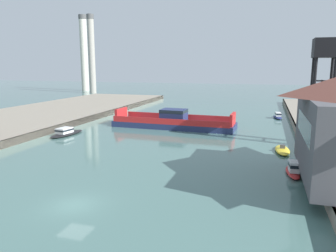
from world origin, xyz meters
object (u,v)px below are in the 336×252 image
Objects in this scene: moored_boat_far_left at (293,169)px; smokestack_distant_b at (92,52)px; moored_boat_mid_right at (66,132)px; moored_boat_near_right at (282,150)px; crane_tower at (325,60)px; moored_boat_mid_left at (278,116)px; chain_ferry at (174,122)px; smokestack_distant_a at (84,51)px.

smokestack_distant_b is at bearing 130.08° from moored_boat_far_left.
moored_boat_mid_right is 37.75m from moored_boat_far_left.
crane_tower is (5.21, 5.31, 12.35)m from moored_boat_near_right.
moored_boat_near_right is 14.42m from crane_tower.
moored_boat_near_right is 112.75m from smokestack_distant_b.
moored_boat_far_left is at bearing -89.30° from moored_boat_mid_left.
crane_tower is at bearing -43.08° from smokestack_distant_b.
moored_boat_mid_right is 1.58× the size of moored_boat_far_left.
smokestack_distant_a is at bearing 130.14° from chain_ferry.
moored_boat_mid_right is 0.22× the size of smokestack_distant_a.
moored_boat_mid_right is (-35.70, -30.13, -0.02)m from moored_boat_mid_left.
smokestack_distant_b is at bearing 136.92° from crane_tower.
moored_boat_mid_right is at bearing -139.84° from moored_boat_mid_left.
chain_ferry is 3.08× the size of moored_boat_mid_right.
moored_boat_mid_left is at bearing 41.76° from chain_ferry.
moored_boat_mid_left is at bearing -33.45° from smokestack_distant_b.
chain_ferry is at bearing 162.19° from crane_tower.
moored_boat_near_right is 0.75× the size of moored_boat_mid_right.
crane_tower is at bearing -78.96° from moored_boat_mid_left.
moored_boat_mid_right reaches higher than moored_boat_near_right.
moored_boat_far_left is at bearing -106.46° from crane_tower.
smokestack_distant_a is (-87.13, 62.21, 18.23)m from moored_boat_mid_left.
smokestack_distant_b reaches higher than moored_boat_mid_right.
moored_boat_near_right is 30.94m from moored_boat_mid_left.
smokestack_distant_a reaches higher than moored_boat_near_right.
smokestack_distant_a is (-92.13, 87.84, 6.14)m from crane_tower.
moored_boat_far_left reaches higher than moored_boat_mid_left.
moored_boat_far_left is (0.71, -9.92, 0.33)m from moored_boat_near_right.
moored_boat_far_left is at bearing -49.63° from smokestack_distant_a.
moored_boat_mid_left is (19.78, 17.66, -0.56)m from chain_ferry.
moored_boat_near_right is 128.74m from smokestack_distant_a.
moored_boat_near_right is at bearing -1.31° from moored_boat_mid_right.
chain_ferry reaches higher than moored_boat_far_left.
moored_boat_far_left reaches higher than moored_boat_mid_right.
moored_boat_far_left is 0.34× the size of crane_tower.
moored_boat_mid_left is 93.06m from smokestack_distant_b.
crane_tower is (5.00, -25.63, 12.09)m from moored_boat_mid_left.
moored_boat_near_right is 35.49m from moored_boat_mid_right.
crane_tower reaches higher than moored_boat_far_left.
smokestack_distant_b is (-76.30, 50.41, 17.28)m from moored_boat_mid_left.
smokestack_distant_b reaches higher than chain_ferry.
smokestack_distant_a reaches higher than smokestack_distant_b.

